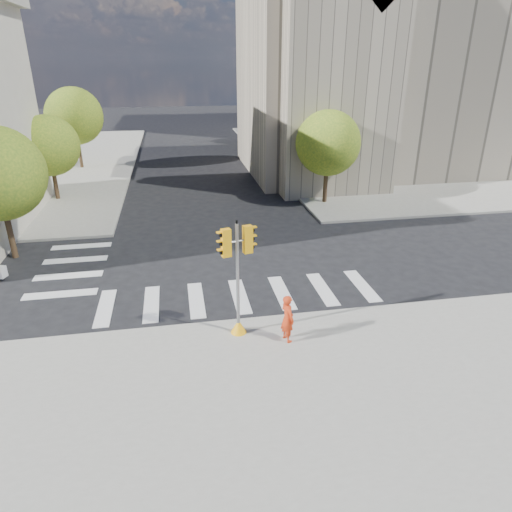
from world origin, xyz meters
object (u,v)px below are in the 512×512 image
(lamp_near, at_px, (317,126))
(traffic_signal, at_px, (238,288))
(lamp_far, at_px, (275,107))
(photographer, at_px, (287,318))

(lamp_near, xyz_separation_m, traffic_signal, (-8.56, -18.90, -2.66))
(lamp_near, bearing_deg, lamp_far, 90.00)
(lamp_far, distance_m, photographer, 34.58)
(lamp_near, distance_m, traffic_signal, 20.92)
(lamp_far, bearing_deg, lamp_near, -90.00)
(lamp_far, height_order, photographer, lamp_far)
(lamp_far, relative_size, traffic_signal, 1.93)
(traffic_signal, bearing_deg, photographer, -40.20)
(traffic_signal, xyz_separation_m, photographer, (1.58, -0.77, -0.90))
(lamp_far, distance_m, traffic_signal, 34.10)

